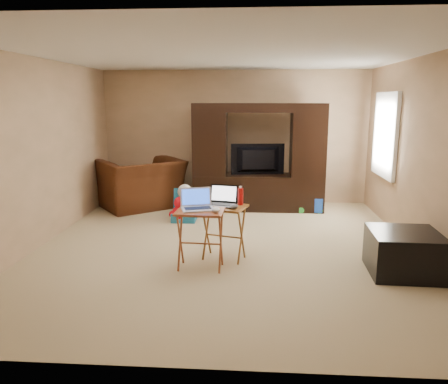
# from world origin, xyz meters

# --- Properties ---
(floor) EXTENTS (5.50, 5.50, 0.00)m
(floor) POSITION_xyz_m (0.00, 0.00, 0.00)
(floor) COLOR #C9BC8B
(floor) RESTS_ON ground
(ceiling) EXTENTS (5.50, 5.50, 0.00)m
(ceiling) POSITION_xyz_m (0.00, 0.00, 2.50)
(ceiling) COLOR silver
(ceiling) RESTS_ON ground
(wall_back) EXTENTS (5.00, 0.00, 5.00)m
(wall_back) POSITION_xyz_m (0.00, 2.75, 1.25)
(wall_back) COLOR tan
(wall_back) RESTS_ON ground
(wall_front) EXTENTS (5.00, 0.00, 5.00)m
(wall_front) POSITION_xyz_m (0.00, -2.75, 1.25)
(wall_front) COLOR tan
(wall_front) RESTS_ON ground
(wall_left) EXTENTS (0.00, 5.50, 5.50)m
(wall_left) POSITION_xyz_m (-2.50, 0.00, 1.25)
(wall_left) COLOR tan
(wall_left) RESTS_ON ground
(wall_right) EXTENTS (0.00, 5.50, 5.50)m
(wall_right) POSITION_xyz_m (2.50, 0.00, 1.25)
(wall_right) COLOR tan
(wall_right) RESTS_ON ground
(window_pane) EXTENTS (0.00, 1.20, 1.20)m
(window_pane) POSITION_xyz_m (2.48, 1.55, 1.40)
(window_pane) COLOR white
(window_pane) RESTS_ON ground
(window_frame) EXTENTS (0.06, 1.14, 1.34)m
(window_frame) POSITION_xyz_m (2.46, 1.55, 1.40)
(window_frame) COLOR white
(window_frame) RESTS_ON ground
(entertainment_center) EXTENTS (2.32, 0.59, 1.89)m
(entertainment_center) POSITION_xyz_m (0.45, 2.15, 0.95)
(entertainment_center) COLOR black
(entertainment_center) RESTS_ON floor
(television) EXTENTS (0.97, 0.27, 0.55)m
(television) POSITION_xyz_m (0.45, 2.11, 0.91)
(television) COLOR black
(television) RESTS_ON entertainment_center
(recliner) EXTENTS (1.82, 1.79, 0.89)m
(recliner) POSITION_xyz_m (-1.69, 2.12, 0.45)
(recliner) COLOR #4D2210
(recliner) RESTS_ON floor
(child_rocker) EXTENTS (0.40, 0.45, 0.52)m
(child_rocker) POSITION_xyz_m (-0.76, 1.27, 0.26)
(child_rocker) COLOR #185F85
(child_rocker) RESTS_ON floor
(plush_toy) EXTENTS (0.38, 0.32, 0.42)m
(plush_toy) POSITION_xyz_m (-0.81, 1.20, 0.21)
(plush_toy) COLOR red
(plush_toy) RESTS_ON floor
(push_toy) EXTENTS (0.58, 0.49, 0.37)m
(push_toy) POSITION_xyz_m (1.37, 2.02, 0.19)
(push_toy) COLOR blue
(push_toy) RESTS_ON floor
(ottoman) EXTENTS (0.79, 0.79, 0.49)m
(ottoman) POSITION_xyz_m (2.09, -0.77, 0.24)
(ottoman) COLOR black
(ottoman) RESTS_ON floor
(tray_table_left) EXTENTS (0.57, 0.47, 0.70)m
(tray_table_left) POSITION_xyz_m (-0.24, -0.78, 0.35)
(tray_table_left) COLOR #964924
(tray_table_left) RESTS_ON floor
(tray_table_right) EXTENTS (0.62, 0.55, 0.68)m
(tray_table_right) POSITION_xyz_m (0.02, -0.45, 0.34)
(tray_table_right) COLOR #935B23
(tray_table_right) RESTS_ON floor
(laptop_left) EXTENTS (0.44, 0.39, 0.24)m
(laptop_left) POSITION_xyz_m (-0.27, -0.75, 0.82)
(laptop_left) COLOR silver
(laptop_left) RESTS_ON tray_table_left
(laptop_right) EXTENTS (0.41, 0.36, 0.24)m
(laptop_right) POSITION_xyz_m (-0.02, -0.43, 0.80)
(laptop_right) COLOR black
(laptop_right) RESTS_ON tray_table_right
(mouse_left) EXTENTS (0.11, 0.15, 0.06)m
(mouse_left) POSITION_xyz_m (-0.05, -0.85, 0.73)
(mouse_left) COLOR silver
(mouse_left) RESTS_ON tray_table_left
(mouse_right) EXTENTS (0.13, 0.16, 0.06)m
(mouse_right) POSITION_xyz_m (0.15, -0.57, 0.71)
(mouse_right) COLOR #393A3E
(mouse_right) RESTS_ON tray_table_right
(water_bottle) EXTENTS (0.07, 0.07, 0.21)m
(water_bottle) POSITION_xyz_m (0.22, -0.37, 0.78)
(water_bottle) COLOR #BD0E0B
(water_bottle) RESTS_ON tray_table_right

